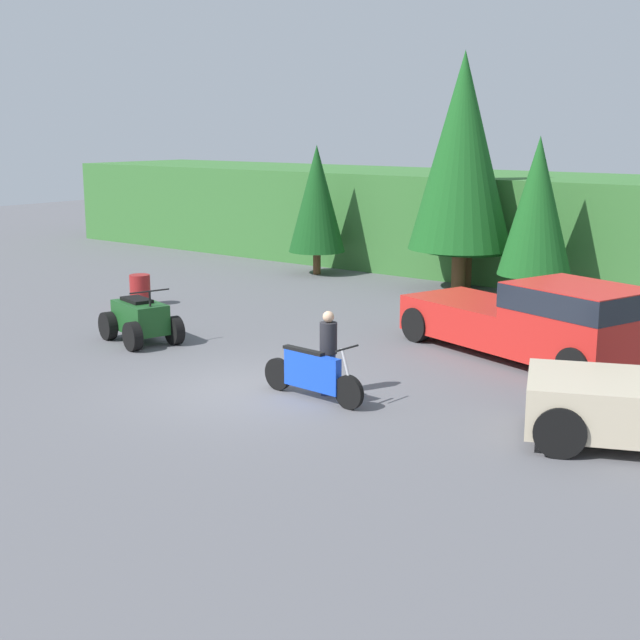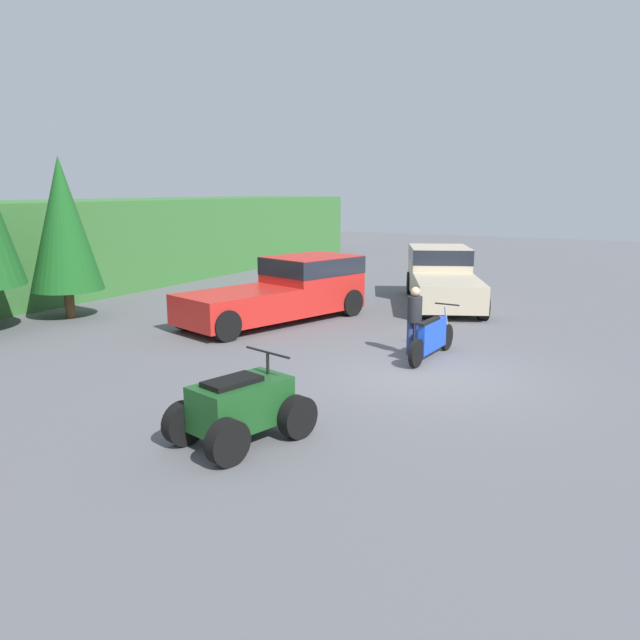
% 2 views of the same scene
% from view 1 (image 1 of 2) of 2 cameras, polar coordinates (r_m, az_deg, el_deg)
% --- Properties ---
extents(ground_plane, '(80.00, 80.00, 0.00)m').
position_cam_1_polar(ground_plane, '(17.23, -4.69, -4.51)').
color(ground_plane, '#5B5B60').
extents(hillside_backdrop, '(44.00, 6.00, 3.36)m').
position_cam_1_polar(hillside_backdrop, '(30.40, 16.34, 5.58)').
color(hillside_backdrop, '#387033').
rests_on(hillside_backdrop, ground_plane).
extents(tree_left, '(1.93, 1.93, 4.38)m').
position_cam_1_polar(tree_left, '(30.35, -0.21, 7.76)').
color(tree_left, brown).
rests_on(tree_left, ground_plane).
extents(tree_mid_left, '(2.78, 2.78, 6.31)m').
position_cam_1_polar(tree_mid_left, '(28.14, 9.52, 9.55)').
color(tree_mid_left, brown).
rests_on(tree_mid_left, ground_plane).
extents(tree_mid_right, '(3.16, 3.16, 7.18)m').
position_cam_1_polar(tree_mid_right, '(27.57, 9.10, 10.58)').
color(tree_mid_right, brown).
rests_on(tree_mid_right, ground_plane).
extents(tree_right, '(2.08, 2.08, 4.73)m').
position_cam_1_polar(tree_right, '(25.81, 13.73, 7.08)').
color(tree_right, brown).
rests_on(tree_right, ground_plane).
extents(pickup_truck_red, '(6.06, 3.60, 1.81)m').
position_cam_1_polar(pickup_truck_red, '(19.57, 13.95, 0.07)').
color(pickup_truck_red, red).
rests_on(pickup_truck_red, ground_plane).
extents(dirt_bike, '(2.42, 0.60, 1.14)m').
position_cam_1_polar(dirt_bike, '(16.51, -0.50, -3.52)').
color(dirt_bike, black).
rests_on(dirt_bike, ground_plane).
extents(quad_atv, '(2.29, 1.75, 1.31)m').
position_cam_1_polar(quad_atv, '(21.31, -11.42, 0.00)').
color(quad_atv, black).
rests_on(quad_atv, ground_plane).
extents(rider_person, '(0.33, 0.35, 1.60)m').
position_cam_1_polar(rider_person, '(16.73, 0.54, -1.89)').
color(rider_person, navy).
rests_on(rider_person, ground_plane).
extents(steel_barrel, '(0.58, 0.58, 0.88)m').
position_cam_1_polar(steel_barrel, '(25.70, -11.44, 1.89)').
color(steel_barrel, maroon).
rests_on(steel_barrel, ground_plane).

